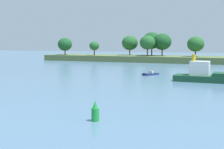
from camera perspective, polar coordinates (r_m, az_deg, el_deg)
The scene contains 4 objects.
treeline_island at distance 113.01m, azimuth 8.42°, elevation 3.88°, with size 90.96×16.19×11.01m.
fishing_skiff at distance 66.74m, azimuth 7.28°, elevation 0.11°, with size 3.25×4.11×0.85m.
tugboat at distance 57.29m, azimuth 16.70°, elevation -0.04°, with size 9.94×4.36×4.92m.
channel_buoy_green at distance 27.44m, azimuth -3.19°, elevation -7.14°, with size 0.70×0.70×1.90m.
Camera 1 is at (23.56, -20.96, 7.06)m, focal length 48.38 mm.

